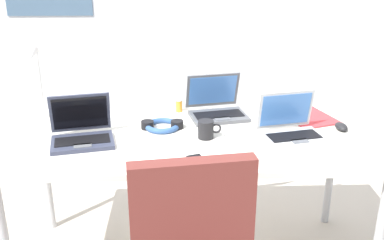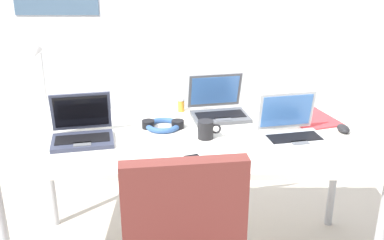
% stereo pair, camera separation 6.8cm
% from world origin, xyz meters
% --- Properties ---
extents(desk, '(1.80, 0.80, 0.74)m').
position_xyz_m(desk, '(0.00, 0.00, 0.68)').
color(desk, silver).
rests_on(desk, ground_plane).
extents(desk_lamp, '(0.12, 0.18, 0.40)m').
position_xyz_m(desk_lamp, '(-0.80, 0.28, 0.94)').
color(desk_lamp, white).
rests_on(desk_lamp, desk).
extents(laptop_near_mouse, '(0.33, 0.29, 0.21)m').
position_xyz_m(laptop_near_mouse, '(-0.52, -0.06, 0.78)').
color(laptop_near_mouse, '#33384C').
rests_on(laptop_near_mouse, desk).
extents(laptop_back_right, '(0.32, 0.28, 0.21)m').
position_xyz_m(laptop_back_right, '(0.48, -0.04, 0.78)').
color(laptop_back_right, '#B7BABC').
rests_on(laptop_back_right, desk).
extents(laptop_mid_desk, '(0.34, 0.31, 0.22)m').
position_xyz_m(laptop_mid_desk, '(0.14, 0.27, 0.78)').
color(laptop_mid_desk, '#515459').
rests_on(laptop_mid_desk, desk).
extents(computer_mouse, '(0.06, 0.10, 0.03)m').
position_xyz_m(computer_mouse, '(0.75, 0.05, 0.76)').
color(computer_mouse, black).
rests_on(computer_mouse, desk).
extents(cell_phone, '(0.11, 0.15, 0.01)m').
position_xyz_m(cell_phone, '(0.02, -0.30, 0.74)').
color(cell_phone, black).
rests_on(cell_phone, desk).
extents(headphones, '(0.21, 0.18, 0.04)m').
position_xyz_m(headphones, '(-0.15, 0.10, 0.76)').
color(headphones, '#335999').
rests_on(headphones, desk).
extents(pill_bottle, '(0.04, 0.04, 0.08)m').
position_xyz_m(pill_bottle, '(-0.06, 0.34, 0.78)').
color(pill_bottle, gold).
rests_on(pill_bottle, desk).
extents(book_stack, '(0.20, 0.17, 0.05)m').
position_xyz_m(book_stack, '(-0.57, 0.25, 0.76)').
color(book_stack, '#4C4C51').
rests_on(book_stack, desk).
extents(paper_folder_center, '(0.32, 0.37, 0.01)m').
position_xyz_m(paper_folder_center, '(0.63, 0.23, 0.74)').
color(paper_folder_center, red).
rests_on(paper_folder_center, desk).
extents(coffee_mug, '(0.11, 0.08, 0.09)m').
position_xyz_m(coffee_mug, '(0.07, -0.03, 0.78)').
color(coffee_mug, black).
rests_on(coffee_mug, desk).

